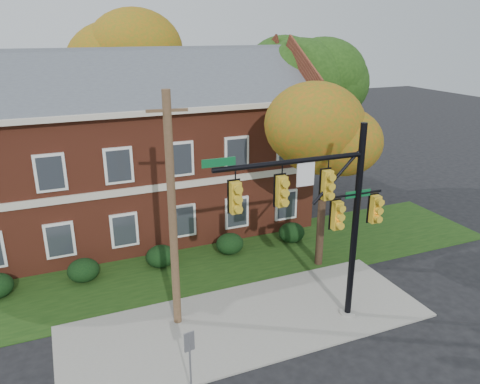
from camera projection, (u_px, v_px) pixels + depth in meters
name	position (u px, v px, depth m)	size (l,w,h in m)	color
ground	(259.00, 337.00, 17.12)	(120.00, 120.00, 0.00)	black
sidewalk	(248.00, 321.00, 17.98)	(14.00, 5.00, 0.08)	gray
grass_strip	(206.00, 264.00, 22.33)	(30.00, 6.00, 0.04)	#193811
apartment_building	(133.00, 140.00, 25.14)	(18.80, 8.80, 9.74)	brown
hedge_left	(83.00, 270.00, 20.77)	(1.40, 1.26, 1.05)	black
hedge_center	(161.00, 256.00, 22.05)	(1.40, 1.26, 1.05)	black
hedge_right	(230.00, 244.00, 23.32)	(1.40, 1.26, 1.05)	black
hedge_far_right	(292.00, 233.00, 24.60)	(1.40, 1.26, 1.05)	black
tree_near_right	(333.00, 127.00, 20.17)	(4.50, 4.25, 8.58)	black
tree_right_rear	(310.00, 72.00, 28.96)	(6.30, 5.95, 10.62)	black
tree_far_rear	(127.00, 57.00, 31.17)	(6.84, 6.46, 11.52)	black
traffic_signal	(324.00, 208.00, 16.35)	(6.87, 0.61, 7.66)	gray
utility_pole	(172.00, 215.00, 16.46)	(1.37, 0.34, 8.85)	brown
sign_post	(190.00, 353.00, 13.90)	(0.33, 0.10, 2.30)	slate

